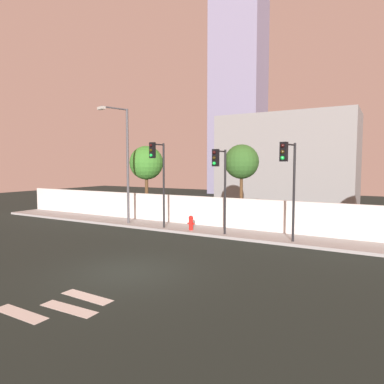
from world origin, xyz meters
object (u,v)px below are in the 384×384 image
(roadside_tree_midleft, at_px, (242,162))
(traffic_light_right, at_px, (158,167))
(street_lamp_curbside, at_px, (124,157))
(fire_hydrant, at_px, (191,222))
(traffic_light_left, at_px, (220,173))
(traffic_light_center, at_px, (289,170))
(roadside_tree_leftmost, at_px, (146,163))

(roadside_tree_midleft, bearing_deg, traffic_light_right, -138.91)
(street_lamp_curbside, xyz_separation_m, fire_hydrant, (4.83, 0.16, -3.85))
(traffic_light_left, bearing_deg, traffic_light_center, -1.84)
(traffic_light_right, height_order, roadside_tree_leftmost, roadside_tree_leftmost)
(traffic_light_center, distance_m, street_lamp_curbside, 10.61)
(traffic_light_left, relative_size, street_lamp_curbside, 0.63)
(traffic_light_left, height_order, fire_hydrant, traffic_light_left)
(roadside_tree_leftmost, bearing_deg, roadside_tree_midleft, 0.00)
(traffic_light_center, bearing_deg, traffic_light_right, 179.45)
(traffic_light_center, xyz_separation_m, fire_hydrant, (-5.74, 0.69, -3.06))
(traffic_light_right, distance_m, street_lamp_curbside, 3.05)
(traffic_light_right, bearing_deg, street_lamp_curbside, 171.16)
(traffic_light_left, relative_size, fire_hydrant, 5.49)
(roadside_tree_leftmost, bearing_deg, fire_hydrant, -27.47)
(street_lamp_curbside, height_order, fire_hydrant, street_lamp_curbside)
(traffic_light_left, xyz_separation_m, roadside_tree_midleft, (-0.11, 3.33, 0.60))
(traffic_light_left, distance_m, roadside_tree_leftmost, 8.14)
(roadside_tree_leftmost, distance_m, roadside_tree_midleft, 7.29)
(traffic_light_left, height_order, roadside_tree_midleft, roadside_tree_midleft)
(traffic_light_right, distance_m, roadside_tree_midleft, 5.14)
(traffic_light_center, distance_m, roadside_tree_midleft, 5.11)
(traffic_light_center, bearing_deg, roadside_tree_midleft, 137.43)
(fire_hydrant, distance_m, roadside_tree_midleft, 4.87)
(traffic_light_center, height_order, roadside_tree_midleft, roadside_tree_midleft)
(traffic_light_left, xyz_separation_m, traffic_light_center, (3.64, -0.12, 0.17))
(street_lamp_curbside, distance_m, roadside_tree_midleft, 7.42)
(roadside_tree_midleft, bearing_deg, traffic_light_left, -88.05)
(roadside_tree_midleft, bearing_deg, traffic_light_center, -42.57)
(traffic_light_center, relative_size, street_lamp_curbside, 0.66)
(traffic_light_left, distance_m, traffic_light_center, 3.64)
(roadside_tree_midleft, bearing_deg, roadside_tree_leftmost, 180.00)
(traffic_light_left, bearing_deg, traffic_light_right, -179.37)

